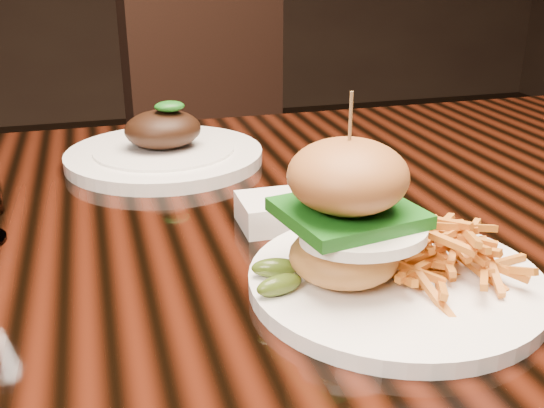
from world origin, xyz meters
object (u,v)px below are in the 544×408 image
object	(u,v)px
far_dish	(164,150)
burger_plate	(387,244)
dining_table	(264,269)
chair_far	(234,154)

from	to	relation	value
far_dish	burger_plate	bearing A→B (deg)	-71.17
burger_plate	far_dish	xyz separation A→B (m)	(-0.15, 0.43, -0.03)
dining_table	burger_plate	bearing A→B (deg)	-74.54
chair_far	burger_plate	bearing A→B (deg)	-115.69
dining_table	chair_far	size ratio (longest dim) A/B	1.68
burger_plate	far_dish	world-z (taller)	burger_plate
dining_table	burger_plate	distance (m)	0.25
dining_table	chair_far	xyz separation A→B (m)	(0.16, 0.89, -0.13)
far_dish	dining_table	bearing A→B (deg)	-68.09
chair_far	dining_table	bearing A→B (deg)	-120.60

